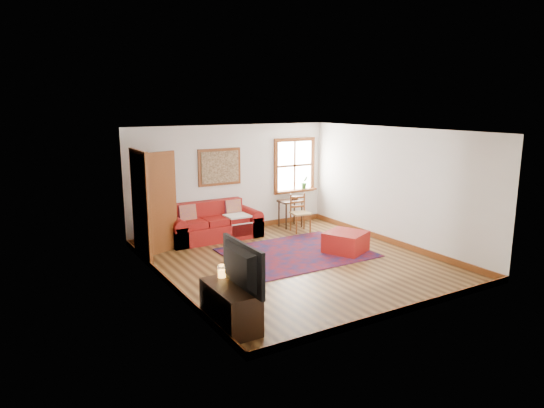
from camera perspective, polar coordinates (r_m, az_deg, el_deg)
ground at (r=9.34m, az=2.76°, el=-6.86°), size 5.50×5.50×0.00m
room_envelope at (r=8.96m, az=2.81°, el=3.22°), size 5.04×5.54×2.52m
window at (r=12.20m, az=2.82°, el=3.91°), size 1.18×0.20×1.38m
doorway at (r=9.73m, az=-14.03°, el=0.09°), size 0.89×1.08×2.14m
framed_artwork at (r=11.18m, az=-6.16°, el=4.35°), size 1.05×0.07×0.85m
persian_rug at (r=9.89m, az=2.91°, el=-5.73°), size 2.75×2.20×0.02m
red_leather_sofa at (r=10.94m, az=-6.92°, el=-2.66°), size 2.09×0.86×0.82m
red_ottoman at (r=9.99m, az=8.66°, el=-4.46°), size 0.98×0.98×0.42m
side_table at (r=11.82m, az=2.18°, el=-0.14°), size 0.55×0.41×0.66m
ladder_back_chair at (r=11.45m, az=3.26°, el=-0.88°), size 0.47×0.45×0.89m
media_cabinet at (r=6.72m, az=-4.93°, el=-11.91°), size 0.47×1.04×0.57m
television at (r=6.40m, az=-4.34°, el=-7.37°), size 0.14×1.09×0.63m
candle_hurricane at (r=6.91m, az=-5.94°, el=-7.95°), size 0.12×0.12×0.18m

